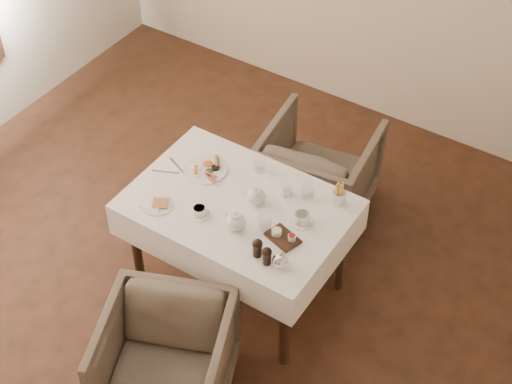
{
  "coord_description": "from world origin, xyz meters",
  "views": [
    {
      "loc": [
        2.13,
        -2.31,
        3.98
      ],
      "look_at": [
        0.35,
        0.44,
        0.82
      ],
      "focal_mm": 55.0,
      "sensor_mm": 36.0,
      "label": 1
    }
  ],
  "objects_px": {
    "breakfast_plate": "(206,168)",
    "teapot_centre": "(256,195)",
    "table": "(238,217)",
    "armchair_far": "(318,170)",
    "armchair_near": "(166,361)"
  },
  "relations": [
    {
      "from": "teapot_centre",
      "to": "table",
      "type": "bearing_deg",
      "value": -168.08
    },
    {
      "from": "armchair_far",
      "to": "breakfast_plate",
      "type": "xyz_separation_m",
      "value": [
        -0.37,
        -0.78,
        0.43
      ]
    },
    {
      "from": "armchair_near",
      "to": "teapot_centre",
      "type": "bearing_deg",
      "value": 69.22
    },
    {
      "from": "armchair_near",
      "to": "teapot_centre",
      "type": "xyz_separation_m",
      "value": [
        -0.02,
        0.94,
        0.49
      ]
    },
    {
      "from": "breakfast_plate",
      "to": "teapot_centre",
      "type": "height_order",
      "value": "teapot_centre"
    },
    {
      "from": "armchair_far",
      "to": "teapot_centre",
      "type": "distance_m",
      "value": 0.98
    },
    {
      "from": "armchair_near",
      "to": "breakfast_plate",
      "type": "distance_m",
      "value": 1.19
    },
    {
      "from": "table",
      "to": "breakfast_plate",
      "type": "bearing_deg",
      "value": 157.28
    },
    {
      "from": "armchair_near",
      "to": "breakfast_plate",
      "type": "xyz_separation_m",
      "value": [
        -0.43,
        1.02,
        0.44
      ]
    },
    {
      "from": "table",
      "to": "armchair_far",
      "type": "relative_size",
      "value": 1.72
    },
    {
      "from": "table",
      "to": "teapot_centre",
      "type": "relative_size",
      "value": 8.51
    },
    {
      "from": "table",
      "to": "armchair_near",
      "type": "bearing_deg",
      "value": -83.23
    },
    {
      "from": "table",
      "to": "armchair_far",
      "type": "distance_m",
      "value": 0.97
    },
    {
      "from": "table",
      "to": "armchair_near",
      "type": "height_order",
      "value": "table"
    },
    {
      "from": "armchair_far",
      "to": "teapot_centre",
      "type": "xyz_separation_m",
      "value": [
        0.04,
        -0.85,
        0.48
      ]
    }
  ]
}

